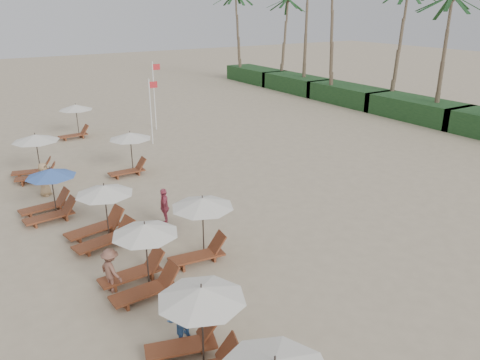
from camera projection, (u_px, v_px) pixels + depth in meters
ground at (337, 294)px, 14.74m from camera, size 160.00×160.00×0.00m
shrub_hedge at (417, 109)px, 36.94m from camera, size 3.20×53.00×1.60m
lounger_station_1 at (195, 327)px, 11.45m from camera, size 2.53×2.22×2.19m
lounger_station_2 at (139, 261)px, 14.63m from camera, size 2.57×2.10×2.22m
lounger_station_3 at (99, 217)px, 17.67m from camera, size 2.72×2.35×2.23m
lounger_station_4 at (47, 195)px, 19.73m from camera, size 2.54×2.07×2.13m
lounger_station_5 at (34, 157)px, 24.03m from camera, size 2.63×2.33×2.34m
inland_station_0 at (200, 223)px, 16.33m from camera, size 2.70×2.24×2.22m
inland_station_1 at (129, 149)px, 24.66m from camera, size 2.61×2.24×2.22m
inland_station_2 at (75, 117)px, 31.51m from camera, size 2.62×2.24×2.22m
beachgoer_mid_a at (177, 316)px, 12.43m from camera, size 0.94×0.87×1.54m
beachgoer_mid_b at (111, 270)px, 14.64m from camera, size 0.81×1.07×1.48m
beachgoer_far_a at (164, 207)px, 19.07m from camera, size 0.70×1.02×1.60m
beachgoer_far_b at (44, 179)px, 22.07m from camera, size 0.89×0.94×1.62m
flag_pole_near at (151, 108)px, 29.77m from camera, size 0.59×0.08×4.20m
flag_pole_far at (155, 93)px, 33.16m from camera, size 0.60×0.08×4.83m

